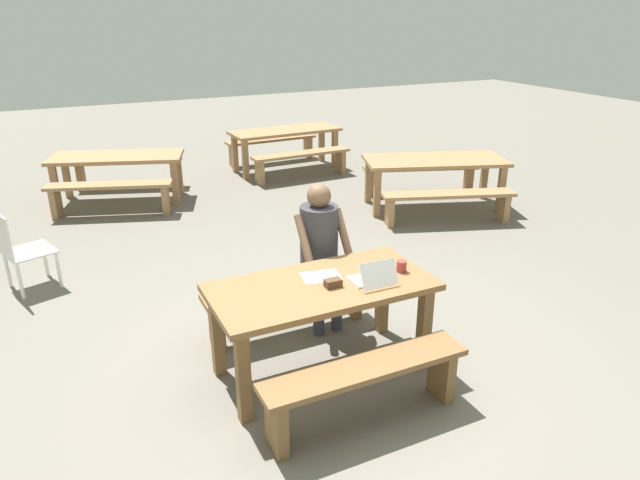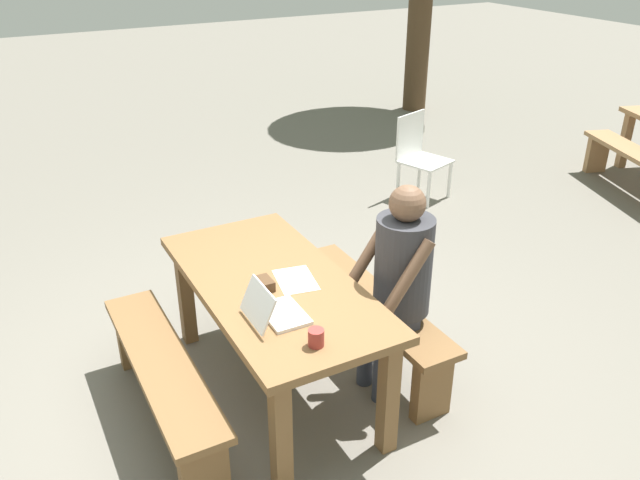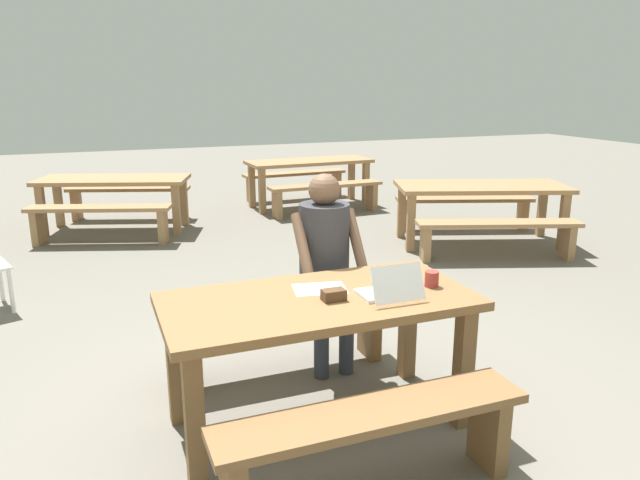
{
  "view_description": "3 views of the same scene",
  "coord_description": "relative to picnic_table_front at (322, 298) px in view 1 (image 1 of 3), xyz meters",
  "views": [
    {
      "loc": [
        -1.71,
        -3.52,
        2.73
      ],
      "look_at": [
        0.11,
        0.25,
        1.02
      ],
      "focal_mm": 32.25,
      "sensor_mm": 36.0,
      "label": 1
    },
    {
      "loc": [
        2.94,
        -1.28,
        2.65
      ],
      "look_at": [
        0.11,
        0.25,
        1.02
      ],
      "focal_mm": 36.16,
      "sensor_mm": 36.0,
      "label": 2
    },
    {
      "loc": [
        -1.11,
        -2.87,
        1.92
      ],
      "look_at": [
        0.11,
        0.25,
        1.02
      ],
      "focal_mm": 33.54,
      "sensor_mm": 36.0,
      "label": 3
    }
  ],
  "objects": [
    {
      "name": "plastic_chair",
      "position": [
        -2.13,
        2.61,
        -0.2
      ],
      "size": [
        0.56,
        0.56,
        0.86
      ],
      "rotation": [
        0.0,
        0.0,
        1.89
      ],
      "color": "white",
      "rests_on": "ground"
    },
    {
      "name": "coffee_mug",
      "position": [
        0.67,
        -0.07,
        0.17
      ],
      "size": [
        0.08,
        0.08,
        0.09
      ],
      "color": "#99332D",
      "rests_on": "picnic_table_front"
    },
    {
      "name": "bench_distant_south",
      "position": [
        2.13,
        5.18,
        -0.31
      ],
      "size": [
        1.74,
        0.36,
        0.45
      ],
      "rotation": [
        0.0,
        0.0,
        0.04
      ],
      "color": "#9E754C",
      "rests_on": "ground"
    },
    {
      "name": "picnic_table_front",
      "position": [
        0.0,
        0.0,
        0.0
      ],
      "size": [
        1.7,
        0.83,
        0.77
      ],
      "color": "brown",
      "rests_on": "ground"
    },
    {
      "name": "paper_sheet",
      "position": [
        0.05,
        0.12,
        0.12
      ],
      "size": [
        0.33,
        0.26,
        0.0
      ],
      "rotation": [
        0.0,
        0.0,
        -0.19
      ],
      "color": "white",
      "rests_on": "picnic_table_front"
    },
    {
      "name": "picnic_table_mid",
      "position": [
        -0.82,
        5.25,
        -0.06
      ],
      "size": [
        2.03,
        1.33,
        0.7
      ],
      "rotation": [
        0.0,
        0.0,
        -0.33
      ],
      "color": "#9E754C",
      "rests_on": "ground"
    },
    {
      "name": "bench_rear_north",
      "position": [
        3.47,
        3.63,
        -0.32
      ],
      "size": [
        1.78,
        0.88,
        0.43
      ],
      "rotation": [
        0.0,
        0.0,
        -0.34
      ],
      "color": "#9E754C",
      "rests_on": "ground"
    },
    {
      "name": "ground_plane",
      "position": [
        0.0,
        0.0,
        -0.65
      ],
      "size": [
        30.0,
        30.0,
        0.0
      ],
      "primitive_type": "plane",
      "color": "slate"
    },
    {
      "name": "laptop",
      "position": [
        0.36,
        -0.16,
        0.17
      ],
      "size": [
        0.3,
        0.29,
        0.21
      ],
      "rotation": [
        0.0,
        0.0,
        3.13
      ],
      "color": "white",
      "rests_on": "picnic_table_front"
    },
    {
      "name": "bench_near",
      "position": [
        0.0,
        -0.69,
        -0.31
      ],
      "size": [
        1.52,
        0.3,
        0.47
      ],
      "color": "brown",
      "rests_on": "ground"
    },
    {
      "name": "bench_mid_north",
      "position": [
        -0.6,
        5.88,
        -0.31
      ],
      "size": [
        1.7,
        0.83,
        0.46
      ],
      "rotation": [
        0.0,
        0.0,
        -0.33
      ],
      "color": "#9E754C",
      "rests_on": "ground"
    },
    {
      "name": "person_seated",
      "position": [
        0.31,
        0.66,
        0.14
      ],
      "size": [
        0.44,
        0.43,
        1.34
      ],
      "color": "#333847",
      "rests_on": "ground"
    },
    {
      "name": "picnic_table_distant",
      "position": [
        2.11,
        5.82,
        -0.04
      ],
      "size": [
        1.95,
        0.78,
        0.73
      ],
      "rotation": [
        0.0,
        0.0,
        0.04
      ],
      "color": "#9E754C",
      "rests_on": "ground"
    },
    {
      "name": "bench_distant_north",
      "position": [
        2.08,
        6.46,
        -0.31
      ],
      "size": [
        1.74,
        0.36,
        0.45
      ],
      "rotation": [
        0.0,
        0.0,
        0.04
      ],
      "color": "#9E754C",
      "rests_on": "ground"
    },
    {
      "name": "picnic_table_rear",
      "position": [
        3.24,
        2.98,
        -0.03
      ],
      "size": [
        2.15,
        1.46,
        0.72
      ],
      "rotation": [
        0.0,
        0.0,
        -0.34
      ],
      "color": "#9E754C",
      "rests_on": "ground"
    },
    {
      "name": "bench_far",
      "position": [
        0.0,
        0.69,
        -0.31
      ],
      "size": [
        1.52,
        0.3,
        0.47
      ],
      "color": "brown",
      "rests_on": "ground"
    },
    {
      "name": "bench_mid_south",
      "position": [
        -1.03,
        4.61,
        -0.31
      ],
      "size": [
        1.7,
        0.83,
        0.46
      ],
      "rotation": [
        0.0,
        0.0,
        -0.33
      ],
      "color": "#9E754C",
      "rests_on": "ground"
    },
    {
      "name": "bench_rear_south",
      "position": [
        3.01,
        2.32,
        -0.32
      ],
      "size": [
        1.78,
        0.88,
        0.43
      ],
      "rotation": [
        0.0,
        0.0,
        -0.34
      ],
      "color": "#9E754C",
      "rests_on": "ground"
    },
    {
      "name": "small_pouch",
      "position": [
        0.06,
        -0.08,
        0.15
      ],
      "size": [
        0.13,
        0.08,
        0.06
      ],
      "color": "#4C331E",
      "rests_on": "picnic_table_front"
    }
  ]
}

